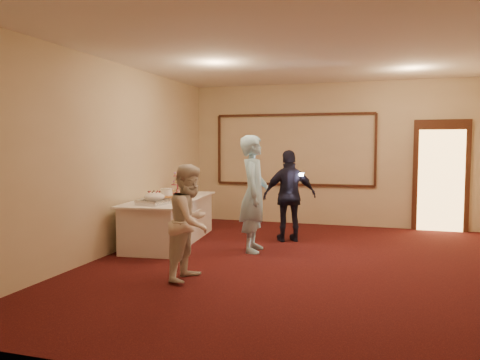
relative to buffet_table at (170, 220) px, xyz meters
name	(u,v)px	position (x,y,z in m)	size (l,w,h in m)	color
floor	(303,265)	(2.51, -0.91, -0.39)	(7.00, 7.00, 0.00)	black
room_walls	(305,122)	(2.51, -0.91, 1.64)	(6.04, 7.04, 3.02)	beige
wall_molding	(294,150)	(1.71, 2.56, 1.21)	(3.45, 0.04, 1.55)	#381911
doorway	(441,177)	(4.66, 2.54, 0.69)	(1.05, 0.07, 2.20)	#381911
buffet_table	(170,220)	(0.00, 0.00, 0.00)	(1.25, 2.63, 0.77)	white
pavlova_tray	(154,199)	(0.12, -0.81, 0.47)	(0.46, 0.59, 0.20)	#AFB2B6
cupcake_stand	(178,185)	(-0.22, 0.80, 0.55)	(0.31, 0.31, 0.46)	#BE385F
plate_stack_a	(167,193)	(-0.07, 0.01, 0.47)	(0.21, 0.21, 0.17)	white
plate_stack_b	(186,192)	(0.17, 0.34, 0.46)	(0.20, 0.20, 0.16)	white
tart	(171,198)	(0.12, -0.23, 0.41)	(0.30, 0.30, 0.06)	white
man	(254,194)	(1.60, -0.27, 0.54)	(0.68, 0.44, 1.86)	#A0DAF8
woman	(190,222)	(1.24, -2.00, 0.34)	(0.71, 0.55, 1.46)	white
guest	(290,196)	(2.00, 0.67, 0.42)	(0.95, 0.39, 1.62)	black
camera_flash	(301,175)	(2.22, 0.57, 0.81)	(0.07, 0.04, 0.05)	white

